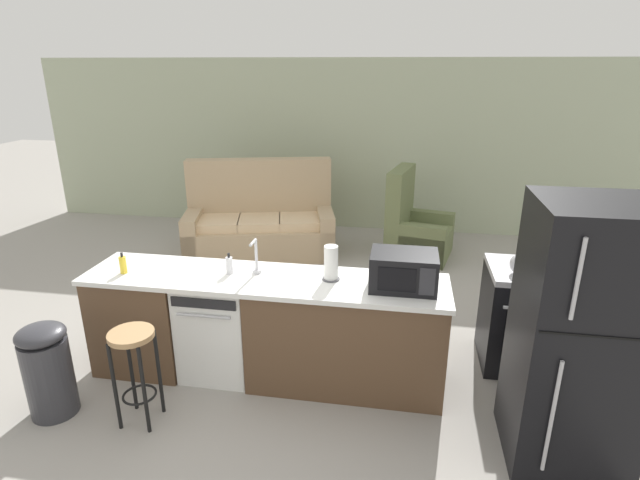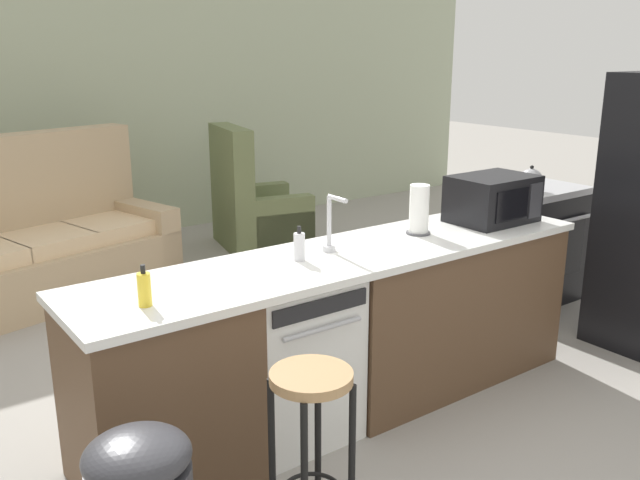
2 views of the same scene
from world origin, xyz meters
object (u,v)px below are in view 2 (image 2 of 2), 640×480
dishwasher (286,357)px  bar_stool (311,421)px  paper_towel_roll (419,210)px  soap_bottle (299,246)px  kettle (531,180)px  armchair (252,212)px  stove_range (525,242)px  microwave (493,199)px  dish_soap_bottle (144,289)px  couch (36,247)px

dishwasher → bar_stool: (-0.36, -0.73, 0.11)m
paper_towel_roll → soap_bottle: bearing=-178.7°
kettle → bar_stool: (-2.80, -1.15, -0.45)m
armchair → bar_stool: bearing=-117.6°
paper_towel_roll → kettle: 1.54m
dishwasher → stove_range: 2.66m
stove_range → armchair: bearing=111.0°
soap_bottle → microwave: bearing=-1.4°
kettle → dish_soap_bottle: bearing=-170.6°
soap_bottle → armchair: (1.52, 3.05, -0.62)m
microwave → kettle: (0.93, 0.42, -0.05)m
dishwasher → kettle: bearing=9.9°
kettle → bar_stool: kettle is taller
bar_stool → couch: bearing=91.9°
dishwasher → microwave: microwave is taller
stove_range → soap_bottle: size_ratio=5.11×
microwave → armchair: size_ratio=0.42×
kettle → couch: 3.86m
dishwasher → stove_range: bearing=11.9°
microwave → couch: couch is taller
microwave → kettle: bearing=24.4°
kettle → bar_stool: 3.06m
soap_bottle → kettle: size_ratio=0.86×
stove_range → bar_stool: bearing=-156.7°
paper_towel_roll → couch: size_ratio=0.13×
dish_soap_bottle → dishwasher: bearing=7.8°
kettle → armchair: size_ratio=0.17×
microwave → paper_towel_roll: (-0.56, 0.05, -0.00)m
dishwasher → soap_bottle: size_ratio=4.77×
microwave → kettle: size_ratio=2.44×
dishwasher → kettle: kettle is taller
dishwasher → bar_stool: size_ratio=1.14×
bar_stool → couch: couch is taller
stove_range → couch: size_ratio=0.42×
paper_towel_roll → couch: 3.22m
dishwasher → couch: bearing=99.5°
soap_bottle → kettle: 2.36m
microwave → soap_bottle: bearing=178.6°
microwave → dish_soap_bottle: 2.25m
kettle → armchair: (-0.81, 2.66, -0.64)m
soap_bottle → bar_stool: size_ratio=0.24×
paper_towel_roll → armchair: armchair is taller
microwave → couch: (-1.98, 2.88, -0.65)m
dishwasher → couch: couch is taller
couch → bar_stool: bearing=-88.1°
paper_towel_roll → armchair: size_ratio=0.24×
paper_towel_roll → dish_soap_bottle: paper_towel_roll is taller
dishwasher → armchair: 3.49m
paper_towel_roll → bar_stool: paper_towel_roll is taller
bar_stool → kettle: bearing=22.3°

